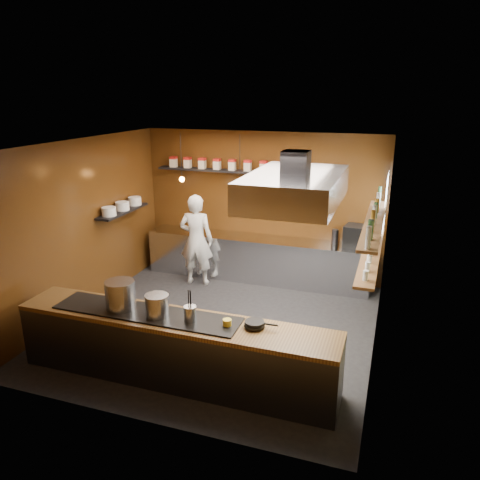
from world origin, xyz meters
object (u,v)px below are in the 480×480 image
at_px(stockpot_large, 120,295).
at_px(extractor_hood, 295,188).
at_px(chef, 196,240).
at_px(stockpot_small, 157,305).
at_px(espresso_machine, 356,236).

bearing_deg(stockpot_large, extractor_hood, 29.92).
relative_size(extractor_hood, stockpot_large, 4.97).
relative_size(extractor_hood, chef, 1.08).
height_order(stockpot_large, chef, chef).
relative_size(stockpot_large, stockpot_small, 1.29).
relative_size(stockpot_small, espresso_machine, 0.75).
bearing_deg(stockpot_small, espresso_machine, 60.81).
bearing_deg(chef, espresso_machine, -176.20).
bearing_deg(extractor_hood, stockpot_large, -150.08).
distance_m(extractor_hood, stockpot_large, 2.76).
distance_m(stockpot_large, stockpot_small, 0.58).
bearing_deg(chef, stockpot_small, 96.73).
bearing_deg(extractor_hood, espresso_machine, 75.99).
height_order(extractor_hood, chef, extractor_hood).
distance_m(stockpot_small, chef, 3.34).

